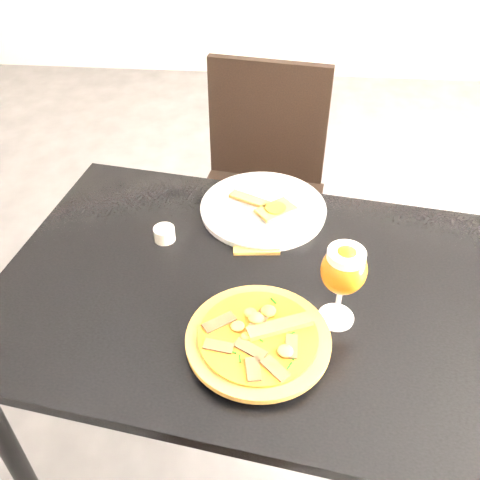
# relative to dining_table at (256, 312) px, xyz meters

# --- Properties ---
(ground) EXTENTS (6.00, 6.00, 0.00)m
(ground) POSITION_rel_dining_table_xyz_m (0.15, -0.03, -0.66)
(ground) COLOR #4A4A4D
(ground) RESTS_ON ground
(dining_table) EXTENTS (1.30, 0.97, 0.75)m
(dining_table) POSITION_rel_dining_table_xyz_m (0.00, 0.00, 0.00)
(dining_table) COLOR black
(dining_table) RESTS_ON ground
(chair_far) EXTENTS (0.50, 0.50, 0.95)m
(chair_far) POSITION_rel_dining_table_xyz_m (-0.03, 0.70, -0.14)
(chair_far) COLOR black
(chair_far) RESTS_ON ground
(plate_main) EXTENTS (0.34, 0.34, 0.01)m
(plate_main) POSITION_rel_dining_table_xyz_m (0.02, -0.16, 0.10)
(plate_main) COLOR silver
(plate_main) RESTS_ON dining_table
(pizza) EXTENTS (0.30, 0.30, 0.03)m
(pizza) POSITION_rel_dining_table_xyz_m (0.01, -0.17, 0.11)
(pizza) COLOR brown
(pizza) RESTS_ON plate_main
(plate_second) EXTENTS (0.38, 0.38, 0.02)m
(plate_second) POSITION_rel_dining_table_xyz_m (0.00, 0.28, 0.10)
(plate_second) COLOR silver
(plate_second) RESTS_ON dining_table
(crust_scraps) EXTENTS (0.19, 0.13, 0.01)m
(crust_scraps) POSITION_rel_dining_table_xyz_m (0.01, 0.28, 0.11)
(crust_scraps) COLOR brown
(crust_scraps) RESTS_ON plate_second
(loose_crust) EXTENTS (0.12, 0.04, 0.01)m
(loose_crust) POSITION_rel_dining_table_xyz_m (-0.01, 0.12, 0.09)
(loose_crust) COLOR brown
(loose_crust) RESTS_ON dining_table
(sauce_cup) EXTENTS (0.05, 0.05, 0.04)m
(sauce_cup) POSITION_rel_dining_table_xyz_m (-0.24, 0.15, 0.11)
(sauce_cup) COLOR silver
(sauce_cup) RESTS_ON dining_table
(beer_glass) EXTENTS (0.09, 0.09, 0.20)m
(beer_glass) POSITION_rel_dining_table_xyz_m (0.18, -0.08, 0.23)
(beer_glass) COLOR silver
(beer_glass) RESTS_ON dining_table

